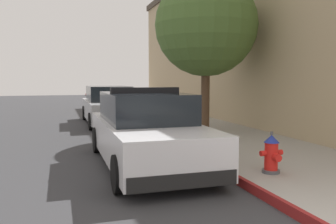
% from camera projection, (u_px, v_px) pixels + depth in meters
% --- Properties ---
extents(ground_plane, '(32.47, 60.00, 0.20)m').
position_uv_depth(ground_plane, '(20.00, 139.00, 11.77)').
color(ground_plane, '#353538').
extents(sidewalk_pavement, '(3.40, 60.00, 0.16)m').
position_uv_depth(sidewalk_pavement, '(190.00, 126.00, 13.50)').
color(sidewalk_pavement, '#9E9991').
rests_on(sidewalk_pavement, ground).
extents(curb_painted_edge, '(0.08, 60.00, 0.16)m').
position_uv_depth(curb_painted_edge, '(146.00, 128.00, 12.99)').
color(curb_painted_edge, maroon).
rests_on(curb_painted_edge, ground).
extents(storefront_building, '(7.07, 26.21, 7.17)m').
position_uv_depth(storefront_building, '(301.00, 38.00, 15.03)').
color(storefront_building, tan).
rests_on(storefront_building, ground).
extents(police_cruiser, '(1.94, 4.84, 1.68)m').
position_uv_depth(police_cruiser, '(146.00, 131.00, 7.67)').
color(police_cruiser, white).
rests_on(police_cruiser, ground).
extents(parked_car_silver_ahead, '(1.94, 4.84, 1.56)m').
position_uv_depth(parked_car_silver_ahead, '(109.00, 106.00, 14.81)').
color(parked_car_silver_ahead, '#B2B5BA').
rests_on(parked_car_silver_ahead, ground).
extents(fire_hydrant, '(0.44, 0.40, 0.76)m').
position_uv_depth(fire_hydrant, '(271.00, 154.00, 6.46)').
color(fire_hydrant, '#4C4C51').
rests_on(fire_hydrant, sidewalk_pavement).
extents(street_tree, '(3.30, 3.30, 5.09)m').
position_uv_depth(street_tree, '(206.00, 25.00, 11.50)').
color(street_tree, brown).
rests_on(street_tree, sidewalk_pavement).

